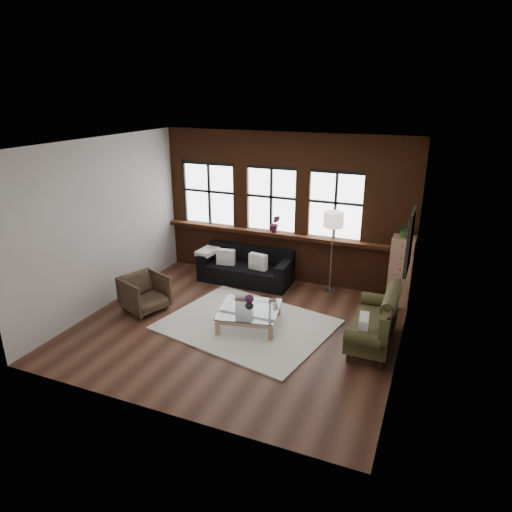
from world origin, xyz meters
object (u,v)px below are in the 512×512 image
at_px(armchair, 145,293).
at_px(vase, 249,305).
at_px(dark_sofa, 246,266).
at_px(vintage_settee, 373,319).
at_px(coffee_table, 249,317).
at_px(floor_lamp, 332,250).
at_px(drawer_chest, 401,271).

distance_m(armchair, vase, 2.11).
xyz_separation_m(dark_sofa, vintage_settee, (2.98, -1.58, 0.08)).
xyz_separation_m(vintage_settee, vase, (-2.12, -0.23, -0.02)).
relative_size(dark_sofa, coffee_table, 1.93).
relative_size(vase, floor_lamp, 0.09).
xyz_separation_m(coffee_table, floor_lamp, (0.97, 2.00, 0.77)).
bearing_deg(armchair, drawer_chest, -44.12).
xyz_separation_m(vintage_settee, armchair, (-4.22, -0.41, -0.10)).
bearing_deg(coffee_table, floor_lamp, 64.23).
bearing_deg(vase, drawer_chest, 39.93).
bearing_deg(dark_sofa, armchair, -121.88).
bearing_deg(armchair, floor_lamp, -34.43).
relative_size(dark_sofa, armchair, 2.63).
relative_size(dark_sofa, vintage_settee, 1.21).
xyz_separation_m(vintage_settee, coffee_table, (-2.12, -0.23, -0.28)).
bearing_deg(dark_sofa, floor_lamp, 6.02).
height_order(dark_sofa, drawer_chest, drawer_chest).
distance_m(vase, floor_lamp, 2.28).
bearing_deg(armchair, dark_sofa, -11.67).
relative_size(coffee_table, drawer_chest, 0.76).
bearing_deg(armchair, coffee_table, -65.06).
xyz_separation_m(vintage_settee, floor_lamp, (-1.15, 1.77, 0.49)).
bearing_deg(drawer_chest, floor_lamp, 178.34).
distance_m(vintage_settee, coffee_table, 2.15).
bearing_deg(coffee_table, vase, 45.00).
distance_m(vintage_settee, vase, 2.13).
bearing_deg(armchair, vintage_settee, -64.28).
relative_size(vintage_settee, drawer_chest, 1.21).
bearing_deg(drawer_chest, vase, -140.07).
bearing_deg(coffee_table, drawer_chest, 39.93).
distance_m(dark_sofa, armchair, 2.34).
distance_m(dark_sofa, drawer_chest, 3.23).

